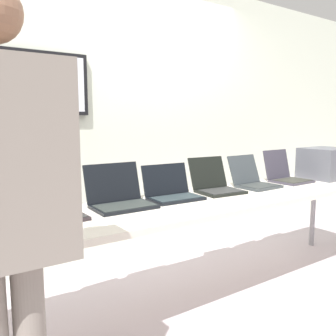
{
  "coord_description": "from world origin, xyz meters",
  "views": [
    {
      "loc": [
        -1.64,
        -1.88,
        1.3
      ],
      "look_at": [
        -0.23,
        0.18,
        0.96
      ],
      "focal_mm": 38.33,
      "sensor_mm": 36.0,
      "label": 1
    }
  ],
  "objects_px": {
    "workbench": "(209,204)",
    "person": "(2,198)",
    "laptop_station_3": "(172,191)",
    "laptop_station_6": "(286,174)",
    "equipment_box": "(325,163)",
    "laptop_station_2": "(120,197)",
    "laptop_station_4": "(216,184)",
    "laptop_station_5": "(253,180)",
    "laptop_station_1": "(51,207)"
  },
  "relations": [
    {
      "from": "workbench",
      "to": "person",
      "type": "bearing_deg",
      "value": -156.62
    },
    {
      "from": "laptop_station_3",
      "to": "laptop_station_6",
      "type": "distance_m",
      "value": 1.25
    },
    {
      "from": "equipment_box",
      "to": "laptop_station_3",
      "type": "bearing_deg",
      "value": 176.92
    },
    {
      "from": "equipment_box",
      "to": "laptop_station_2",
      "type": "relative_size",
      "value": 1.09
    },
    {
      "from": "laptop_station_4",
      "to": "person",
      "type": "bearing_deg",
      "value": -154.79
    },
    {
      "from": "workbench",
      "to": "equipment_box",
      "type": "distance_m",
      "value": 1.49
    },
    {
      "from": "workbench",
      "to": "laptop_station_6",
      "type": "xyz_separation_m",
      "value": [
        1.02,
        0.14,
        0.11
      ]
    },
    {
      "from": "laptop_station_3",
      "to": "laptop_station_4",
      "type": "relative_size",
      "value": 1.02
    },
    {
      "from": "laptop_station_5",
      "to": "person",
      "type": "height_order",
      "value": "person"
    },
    {
      "from": "equipment_box",
      "to": "laptop_station_3",
      "type": "height_order",
      "value": "equipment_box"
    },
    {
      "from": "workbench",
      "to": "laptop_station_4",
      "type": "distance_m",
      "value": 0.26
    },
    {
      "from": "laptop_station_4",
      "to": "laptop_station_5",
      "type": "xyz_separation_m",
      "value": [
        0.4,
        -0.01,
        -0.0
      ]
    },
    {
      "from": "laptop_station_6",
      "to": "person",
      "type": "distance_m",
      "value": 2.58
    },
    {
      "from": "laptop_station_2",
      "to": "laptop_station_4",
      "type": "bearing_deg",
      "value": 0.36
    },
    {
      "from": "laptop_station_3",
      "to": "laptop_station_6",
      "type": "xyz_separation_m",
      "value": [
        1.25,
        0.0,
        0.01
      ]
    },
    {
      "from": "equipment_box",
      "to": "person",
      "type": "height_order",
      "value": "person"
    },
    {
      "from": "laptop_station_1",
      "to": "laptop_station_6",
      "type": "relative_size",
      "value": 1.02
    },
    {
      "from": "person",
      "to": "laptop_station_6",
      "type": "bearing_deg",
      "value": 17.16
    },
    {
      "from": "laptop_station_4",
      "to": "laptop_station_2",
      "type": "bearing_deg",
      "value": -179.64
    },
    {
      "from": "equipment_box",
      "to": "laptop_station_5",
      "type": "xyz_separation_m",
      "value": [
        -0.89,
        0.09,
        -0.09
      ]
    },
    {
      "from": "laptop_station_4",
      "to": "person",
      "type": "xyz_separation_m",
      "value": [
        -1.63,
        -0.77,
        0.23
      ]
    },
    {
      "from": "laptop_station_1",
      "to": "laptop_station_4",
      "type": "relative_size",
      "value": 0.95
    },
    {
      "from": "equipment_box",
      "to": "laptop_station_1",
      "type": "relative_size",
      "value": 1.2
    },
    {
      "from": "equipment_box",
      "to": "laptop_station_4",
      "type": "bearing_deg",
      "value": 175.55
    },
    {
      "from": "laptop_station_6",
      "to": "person",
      "type": "bearing_deg",
      "value": -162.84
    },
    {
      "from": "equipment_box",
      "to": "person",
      "type": "relative_size",
      "value": 0.24
    },
    {
      "from": "laptop_station_3",
      "to": "laptop_station_5",
      "type": "height_order",
      "value": "laptop_station_5"
    },
    {
      "from": "equipment_box",
      "to": "laptop_station_2",
      "type": "distance_m",
      "value": 2.11
    },
    {
      "from": "laptop_station_1",
      "to": "laptop_station_3",
      "type": "relative_size",
      "value": 0.94
    },
    {
      "from": "laptop_station_1",
      "to": "person",
      "type": "xyz_separation_m",
      "value": [
        -0.37,
        -0.75,
        0.23
      ]
    },
    {
      "from": "workbench",
      "to": "laptop_station_5",
      "type": "distance_m",
      "value": 0.61
    },
    {
      "from": "laptop_station_1",
      "to": "laptop_station_5",
      "type": "xyz_separation_m",
      "value": [
        1.66,
        0.01,
        -0.0
      ]
    },
    {
      "from": "workbench",
      "to": "laptop_station_1",
      "type": "relative_size",
      "value": 9.91
    },
    {
      "from": "laptop_station_4",
      "to": "laptop_station_5",
      "type": "bearing_deg",
      "value": -2.04
    },
    {
      "from": "workbench",
      "to": "laptop_station_4",
      "type": "relative_size",
      "value": 9.45
    },
    {
      "from": "laptop_station_3",
      "to": "laptop_station_5",
      "type": "xyz_separation_m",
      "value": [
        0.81,
        -0.01,
        0.0
      ]
    },
    {
      "from": "workbench",
      "to": "laptop_station_5",
      "type": "height_order",
      "value": "laptop_station_5"
    },
    {
      "from": "laptop_station_2",
      "to": "laptop_station_3",
      "type": "xyz_separation_m",
      "value": [
        0.4,
        -0.0,
        -0.01
      ]
    },
    {
      "from": "workbench",
      "to": "laptop_station_6",
      "type": "bearing_deg",
      "value": 7.68
    },
    {
      "from": "laptop_station_4",
      "to": "laptop_station_6",
      "type": "xyz_separation_m",
      "value": [
        0.83,
        -0.01,
        0.0
      ]
    },
    {
      "from": "laptop_station_1",
      "to": "person",
      "type": "distance_m",
      "value": 0.86
    },
    {
      "from": "laptop_station_2",
      "to": "laptop_station_3",
      "type": "distance_m",
      "value": 0.4
    },
    {
      "from": "equipment_box",
      "to": "workbench",
      "type": "bearing_deg",
      "value": -178.28
    },
    {
      "from": "laptop_station_1",
      "to": "laptop_station_5",
      "type": "bearing_deg",
      "value": 0.18
    },
    {
      "from": "laptop_station_5",
      "to": "laptop_station_6",
      "type": "relative_size",
      "value": 1.02
    },
    {
      "from": "laptop_station_5",
      "to": "laptop_station_2",
      "type": "bearing_deg",
      "value": 179.57
    },
    {
      "from": "laptop_station_1",
      "to": "laptop_station_4",
      "type": "height_order",
      "value": "laptop_station_1"
    },
    {
      "from": "laptop_station_4",
      "to": "laptop_station_5",
      "type": "height_order",
      "value": "laptop_station_4"
    },
    {
      "from": "laptop_station_2",
      "to": "person",
      "type": "bearing_deg",
      "value": -136.68
    },
    {
      "from": "workbench",
      "to": "laptop_station_5",
      "type": "relative_size",
      "value": 9.97
    }
  ]
}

